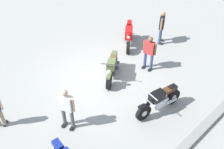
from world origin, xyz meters
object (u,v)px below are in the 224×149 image
Objects in this scene: person_in_red_shirt at (149,51)px; person_in_black_shirt at (162,25)px; motorcycle_olive_vintage at (112,68)px; person_in_white_shirt at (66,107)px; motorcycle_red_sportbike at (129,35)px; motorcycle_black_cruiser at (160,100)px.

person_in_black_shirt reaches higher than person_in_red_shirt.
motorcycle_olive_vintage is 1.03× the size of person_in_red_shirt.
person_in_white_shirt is (4.56, 0.27, 0.04)m from person_in_red_shirt.
motorcycle_olive_vintage is at bearing -32.50° from person_in_red_shirt.
motorcycle_red_sportbike is 1.70m from person_in_black_shirt.
motorcycle_black_cruiser is at bearing 15.86° from motorcycle_red_sportbike.
person_in_white_shirt is at bearing -7.40° from person_in_red_shirt.
person_in_black_shirt is (-2.14, -1.00, 0.07)m from person_in_red_shirt.
motorcycle_red_sportbike reaches higher than motorcycle_black_cruiser.
person_in_red_shirt reaches higher than motorcycle_black_cruiser.
person_in_red_shirt is at bearing 122.01° from motorcycle_olive_vintage.
motorcycle_black_cruiser is 2.64m from person_in_red_shirt.
motorcycle_red_sportbike is at bearing -122.16° from person_in_red_shirt.
motorcycle_olive_vintage is 0.99× the size of person_in_white_shirt.
motorcycle_black_cruiser is 1.28× the size of person_in_red_shirt.
person_in_black_shirt is at bearing 168.14° from person_in_white_shirt.
motorcycle_olive_vintage is at bearing 174.49° from person_in_white_shirt.
motorcycle_olive_vintage is 1.78m from person_in_red_shirt.
motorcycle_red_sportbike is 0.94× the size of person_in_white_shirt.
motorcycle_black_cruiser is (0.11, 2.61, 0.03)m from motorcycle_olive_vintage.
motorcycle_red_sportbike is at bearing 179.65° from person_in_white_shirt.
person_in_black_shirt is 6.81m from person_in_white_shirt.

